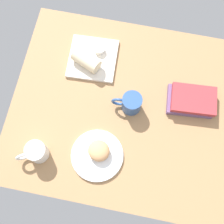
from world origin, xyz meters
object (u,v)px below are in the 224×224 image
(square_plate, at_px, (93,59))
(second_mug, at_px, (132,103))
(book_stack, at_px, (192,100))
(coffee_mug, at_px, (37,152))
(breakfast_wrap, at_px, (87,60))
(round_plate, at_px, (98,156))
(sauce_cup, at_px, (100,49))
(scone_pastry, at_px, (100,151))

(square_plate, height_order, second_mug, second_mug)
(book_stack, xyz_separation_m, coffee_mug, (0.62, 0.37, 0.02))
(breakfast_wrap, xyz_separation_m, second_mug, (-0.24, 0.17, -0.00))
(round_plate, relative_size, square_plate, 1.01)
(breakfast_wrap, bearing_deg, second_mug, -100.54)
(breakfast_wrap, height_order, second_mug, second_mug)
(round_plate, xyz_separation_m, second_mug, (-0.10, -0.25, 0.04))
(sauce_cup, bearing_deg, book_stack, 159.71)
(scone_pastry, xyz_separation_m, breakfast_wrap, (0.15, -0.40, 0.01))
(sauce_cup, distance_m, second_mug, 0.32)
(sauce_cup, xyz_separation_m, book_stack, (-0.46, 0.17, -0.00))
(coffee_mug, bearing_deg, breakfast_wrap, -103.81)
(sauce_cup, height_order, coffee_mug, coffee_mug)
(scone_pastry, xyz_separation_m, coffee_mug, (0.26, 0.06, 0.01))
(sauce_cup, bearing_deg, square_plate, 60.43)
(coffee_mug, bearing_deg, scone_pastry, -167.05)
(round_plate, relative_size, scone_pastry, 2.40)
(scone_pastry, distance_m, book_stack, 0.48)
(square_plate, relative_size, sauce_cup, 4.37)
(square_plate, relative_size, book_stack, 1.01)
(round_plate, xyz_separation_m, sauce_cup, (0.10, -0.50, 0.02))
(scone_pastry, xyz_separation_m, square_plate, (0.13, -0.44, -0.03))
(square_plate, relative_size, breakfast_wrap, 1.72)
(round_plate, relative_size, breakfast_wrap, 1.74)
(sauce_cup, relative_size, second_mug, 0.37)
(round_plate, height_order, coffee_mug, coffee_mug)
(sauce_cup, bearing_deg, breakfast_wrap, 60.43)
(breakfast_wrap, distance_m, book_stack, 0.52)
(square_plate, bearing_deg, breakfast_wrap, 60.43)
(square_plate, xyz_separation_m, coffee_mug, (0.13, 0.50, 0.04))
(scone_pastry, distance_m, breakfast_wrap, 0.43)
(scone_pastry, xyz_separation_m, second_mug, (-0.10, -0.24, 0.01))
(scone_pastry, distance_m, coffee_mug, 0.27)
(breakfast_wrap, height_order, coffee_mug, coffee_mug)
(breakfast_wrap, xyz_separation_m, book_stack, (-0.51, 0.09, -0.02))
(round_plate, xyz_separation_m, coffee_mug, (0.25, 0.04, 0.04))
(scone_pastry, height_order, breakfast_wrap, breakfast_wrap)
(book_stack, bearing_deg, coffee_mug, 30.71)
(breakfast_wrap, relative_size, second_mug, 0.94)
(breakfast_wrap, distance_m, second_mug, 0.30)
(second_mug, bearing_deg, scone_pastry, 67.28)
(round_plate, distance_m, coffee_mug, 0.26)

